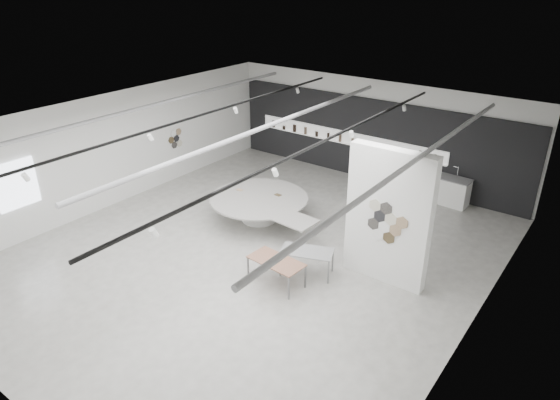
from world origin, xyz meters
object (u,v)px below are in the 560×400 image
Objects in this scene: sample_table_stone at (307,253)px; kitchen_counter at (444,189)px; partition_column at (388,217)px; sample_table_wood at (276,262)px; display_island at (260,206)px.

kitchen_counter is at bearing 78.57° from sample_table_stone.
partition_column is 2.08× the size of kitchen_counter.
sample_table_wood is 0.88× the size of kitchen_counter.
display_island is at bearing -128.31° from kitchen_counter.
sample_table_stone is at bearing -98.66° from kitchen_counter.
partition_column is at bearing -83.17° from kitchen_counter.
sample_table_stone reaches higher than sample_table_wood.
sample_table_wood is 7.61m from kitchen_counter.
sample_table_stone is (0.38, 0.84, 0.01)m from sample_table_wood.
display_island is 2.39× the size of kitchen_counter.
display_island reaches higher than sample_table_wood.
display_island is at bearing 172.05° from partition_column.
sample_table_stone is 6.70m from kitchen_counter.
sample_table_wood is at bearing -114.21° from sample_table_stone.
display_island is at bearing 150.08° from sample_table_stone.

